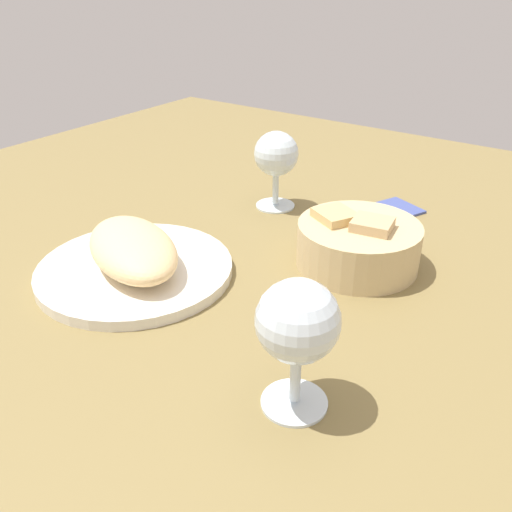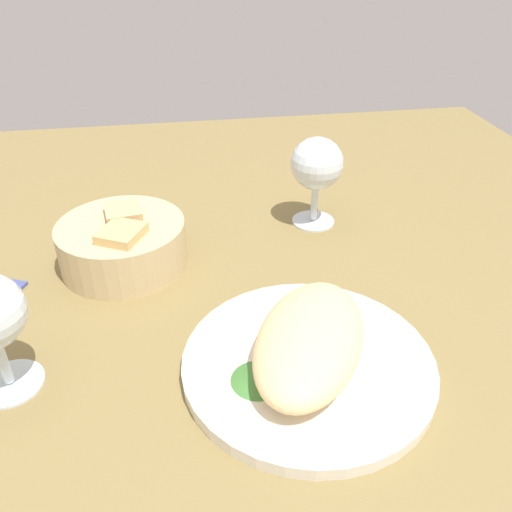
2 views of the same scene
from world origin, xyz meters
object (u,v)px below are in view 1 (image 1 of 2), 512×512
object	(u,v)px
plate	(135,270)
wine_glass_near	(298,326)
bread_basket	(357,243)
wine_glass_far	(276,157)
folded_napkin	(386,211)

from	to	relation	value
plate	wine_glass_near	bearing A→B (deg)	-15.59
plate	bread_basket	bearing A→B (deg)	40.27
wine_glass_far	folded_napkin	world-z (taller)	wine_glass_far
wine_glass_near	wine_glass_far	bearing A→B (deg)	125.54
plate	wine_glass_far	distance (cm)	30.02
folded_napkin	plate	bearing A→B (deg)	177.20
bread_basket	wine_glass_near	bearing A→B (deg)	-75.47
bread_basket	wine_glass_far	xyz separation A→B (cm)	(-19.49, 10.17, 5.19)
wine_glass_far	folded_napkin	distance (cm)	19.60
plate	wine_glass_far	bearing A→B (deg)	84.82
plate	wine_glass_far	size ratio (longest dim) A/B	2.00
plate	wine_glass_near	size ratio (longest dim) A/B	1.93
wine_glass_near	plate	bearing A→B (deg)	164.41
bread_basket	folded_napkin	xyz separation A→B (cm)	(-3.49, 18.21, -2.78)
wine_glass_near	folded_napkin	world-z (taller)	wine_glass_near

